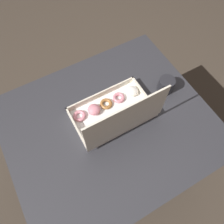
{
  "coord_description": "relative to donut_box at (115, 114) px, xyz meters",
  "views": [
    {
      "loc": [
        0.2,
        0.39,
        1.7
      ],
      "look_at": [
        -0.04,
        -0.04,
        0.76
      ],
      "focal_mm": 35.0,
      "sensor_mm": 36.0,
      "label": 1
    }
  ],
  "objects": [
    {
      "name": "dining_table",
      "position": [
        0.04,
        0.01,
        -0.17
      ],
      "size": [
        0.98,
        0.84,
        0.74
      ],
      "color": "#2D2D33",
      "rests_on": "ground_plane"
    },
    {
      "name": "coffee_mug",
      "position": [
        -0.31,
        -0.02,
        -0.01
      ],
      "size": [
        0.08,
        0.08,
        0.08
      ],
      "color": "#232328",
      "rests_on": "dining_table"
    },
    {
      "name": "ground_plane",
      "position": [
        0.04,
        0.01,
        -0.79
      ],
      "size": [
        8.0,
        8.0,
        0.0
      ],
      "primitive_type": "plane",
      "color": "#42382D"
    },
    {
      "name": "donut_box",
      "position": [
        0.0,
        0.0,
        0.0
      ],
      "size": [
        0.38,
        0.24,
        0.26
      ],
      "color": "white",
      "rests_on": "dining_table"
    }
  ]
}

